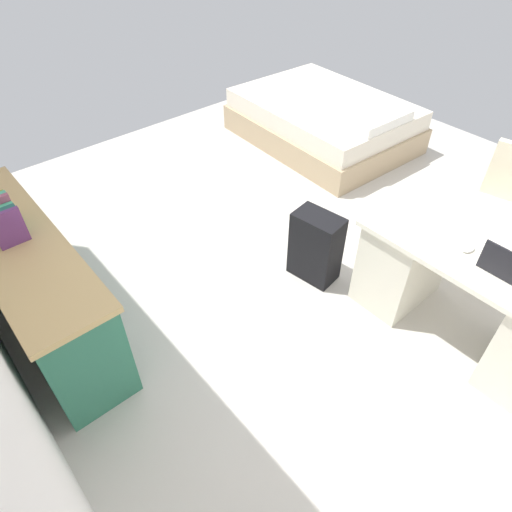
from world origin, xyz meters
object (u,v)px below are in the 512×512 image
(desk, at_px, (468,294))
(bed, at_px, (324,121))
(credenza, at_px, (36,285))
(laptop, at_px, (510,270))
(suitcase_black, at_px, (316,247))
(computer_mouse, at_px, (469,248))
(office_chair, at_px, (500,217))

(desk, bearing_deg, bed, -28.34)
(credenza, bearing_deg, bed, -79.74)
(credenza, height_order, laptop, laptop)
(suitcase_black, relative_size, computer_mouse, 5.66)
(office_chair, xyz_separation_m, laptop, (-0.43, 0.97, 0.35))
(credenza, bearing_deg, office_chair, -118.71)
(computer_mouse, bearing_deg, office_chair, -80.20)
(office_chair, bearing_deg, credenza, 61.29)
(credenza, bearing_deg, desk, -132.05)
(credenza, distance_m, computer_mouse, 2.74)
(office_chair, distance_m, suitcase_black, 1.44)
(bed, height_order, computer_mouse, computer_mouse)
(credenza, xyz_separation_m, computer_mouse, (-1.79, -2.04, 0.35))
(office_chair, height_order, computer_mouse, office_chair)
(credenza, bearing_deg, laptop, -135.71)
(laptop, bearing_deg, suitcase_black, 11.24)
(desk, xyz_separation_m, bed, (2.51, -1.35, -0.13))
(laptop, bearing_deg, credenza, 44.29)
(desk, bearing_deg, suitcase_black, 17.61)
(computer_mouse, bearing_deg, desk, -152.59)
(desk, distance_m, computer_mouse, 0.37)
(credenza, height_order, suitcase_black, credenza)
(suitcase_black, xyz_separation_m, laptop, (-1.20, -0.24, 0.49))
(desk, xyz_separation_m, computer_mouse, (0.09, 0.05, 0.36))
(laptop, height_order, computer_mouse, laptop)
(bed, height_order, suitcase_black, bed)
(credenza, relative_size, computer_mouse, 18.00)
(bed, relative_size, computer_mouse, 19.54)
(computer_mouse, bearing_deg, laptop, 170.98)
(desk, distance_m, suitcase_black, 1.09)
(bed, relative_size, suitcase_black, 3.45)
(laptop, xyz_separation_m, computer_mouse, (0.26, -0.04, -0.03))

